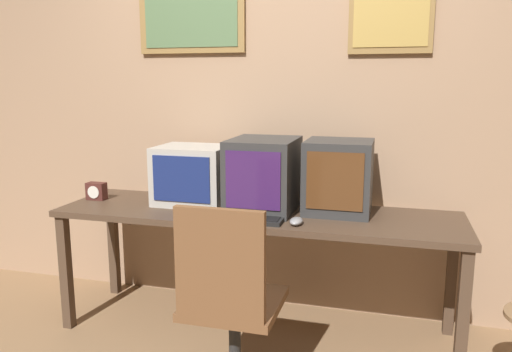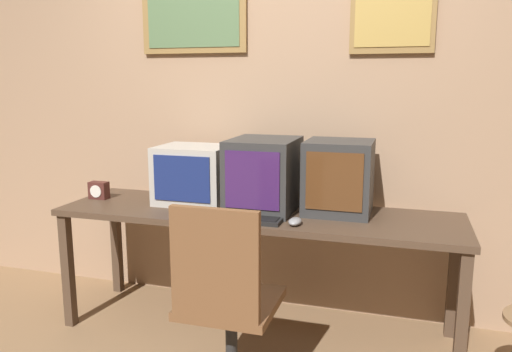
# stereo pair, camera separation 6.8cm
# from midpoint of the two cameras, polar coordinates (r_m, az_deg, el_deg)

# --- Properties ---
(wall_back) EXTENTS (8.00, 0.08, 2.60)m
(wall_back) POSITION_cam_midpoint_polar(r_m,az_deg,el_deg) (3.20, 2.87, 7.85)
(wall_back) COLOR tan
(wall_back) RESTS_ON ground_plane
(desk) EXTENTS (2.31, 0.63, 0.74)m
(desk) POSITION_cam_midpoint_polar(r_m,az_deg,el_deg) (2.89, 0.68, -5.42)
(desk) COLOR #4C3828
(desk) RESTS_ON ground_plane
(monitor_left) EXTENTS (0.43, 0.36, 0.35)m
(monitor_left) POSITION_cam_midpoint_polar(r_m,az_deg,el_deg) (3.06, -6.44, 0.17)
(monitor_left) COLOR #B7B2A8
(monitor_left) RESTS_ON desk
(monitor_center) EXTENTS (0.37, 0.45, 0.41)m
(monitor_center) POSITION_cam_midpoint_polar(r_m,az_deg,el_deg) (2.87, 1.56, 0.16)
(monitor_center) COLOR #333333
(monitor_center) RESTS_ON desk
(monitor_right) EXTENTS (0.37, 0.37, 0.41)m
(monitor_right) POSITION_cam_midpoint_polar(r_m,az_deg,el_deg) (2.85, 10.11, -0.12)
(monitor_right) COLOR #333333
(monitor_right) RESTS_ON desk
(keyboard_main) EXTENTS (0.40, 0.16, 0.03)m
(keyboard_main) POSITION_cam_midpoint_polar(r_m,az_deg,el_deg) (2.69, -0.61, -4.84)
(keyboard_main) COLOR black
(keyboard_main) RESTS_ON desk
(mouse_near_keyboard) EXTENTS (0.07, 0.11, 0.04)m
(mouse_near_keyboard) POSITION_cam_midpoint_polar(r_m,az_deg,el_deg) (2.62, 5.24, -5.20)
(mouse_near_keyboard) COLOR gray
(mouse_near_keyboard) RESTS_ON desk
(mouse_far_corner) EXTENTS (0.06, 0.10, 0.03)m
(mouse_far_corner) POSITION_cam_midpoint_polar(r_m,az_deg,el_deg) (2.79, -6.07, -4.23)
(mouse_far_corner) COLOR gray
(mouse_far_corner) RESTS_ON desk
(desk_clock) EXTENTS (0.12, 0.07, 0.11)m
(desk_clock) POSITION_cam_midpoint_polar(r_m,az_deg,el_deg) (3.32, -16.97, -1.57)
(desk_clock) COLOR #4C231E
(desk_clock) RESTS_ON desk
(office_chair) EXTENTS (0.44, 0.44, 0.97)m
(office_chair) POSITION_cam_midpoint_polar(r_m,az_deg,el_deg) (2.33, -2.52, -15.91)
(office_chair) COLOR black
(office_chair) RESTS_ON ground_plane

